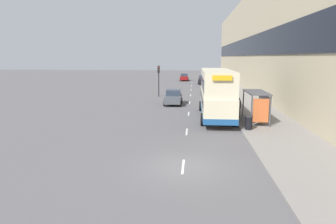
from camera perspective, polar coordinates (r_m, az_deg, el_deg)
The scene contains 21 objects.
ground_plane at distance 15.26m, azimuth 2.89°, elevation -10.39°, with size 220.00×220.00×0.00m, color #5B595B.
pavement at distance 53.37m, azimuth 11.48°, elevation 4.48°, with size 5.00×93.00×0.14m.
terrace_facade at distance 53.75m, azimuth 16.12°, elevation 12.67°, with size 3.10×93.00×15.78m.
lane_mark_0 at distance 15.30m, azimuth 2.89°, elevation -10.31°, with size 0.12×2.00×0.01m.
lane_mark_1 at distance 22.11m, azimuth 3.59°, elevation -3.76°, with size 0.12×2.00×0.01m.
lane_mark_2 at distance 29.07m, azimuth 3.95°, elevation -0.32°, with size 0.12×2.00×0.01m.
lane_mark_3 at distance 36.10m, azimuth 4.17°, elevation 1.78°, with size 0.12×2.00×0.01m.
lane_mark_4 at distance 43.16m, azimuth 4.32°, elevation 3.20°, with size 0.12×2.00×0.01m.
lane_mark_5 at distance 50.24m, azimuth 4.42°, elevation 4.22°, with size 0.12×2.00×0.01m.
lane_mark_6 at distance 57.33m, azimuth 4.50°, elevation 4.99°, with size 0.12×2.00×0.01m.
lane_mark_7 at distance 64.43m, azimuth 4.57°, elevation 5.59°, with size 0.12×2.00×0.01m.
bus_shelter at distance 25.45m, azimuth 16.94°, elevation 1.97°, with size 1.60×4.20×2.48m.
double_decker_bus_near at distance 27.03m, azimuth 9.20°, elevation 3.64°, with size 2.85×10.45×4.30m.
car_0 at distance 45.22m, azimuth 7.59°, elevation 4.60°, with size 2.06×4.37×1.82m.
car_1 at distance 69.79m, azimuth 3.11°, elevation 6.65°, with size 1.93×4.44×1.66m.
car_2 at distance 34.66m, azimuth 1.02°, elevation 2.86°, with size 2.01×4.19×1.72m.
car_3 at distance 61.51m, azimuth 6.66°, elevation 6.14°, with size 1.94×4.58×1.78m.
pedestrian_at_shelter at distance 26.92m, azimuth 13.33°, elevation 0.78°, with size 0.35×0.35×1.76m.
pedestrian_1 at distance 28.46m, azimuth 13.05°, elevation 1.38°, with size 0.36×0.36×1.83m.
litter_bin at distance 22.85m, azimuth 15.13°, elevation -1.93°, with size 0.55×0.55×1.05m.
traffic_light_far_kerb at distance 41.48m, azimuth -1.79°, elevation 6.95°, with size 0.30×0.32×4.28m.
Camera 1 is at (0.49, -14.26, 5.42)m, focal length 32.00 mm.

